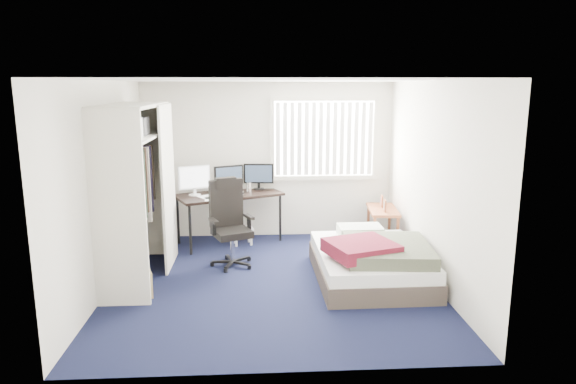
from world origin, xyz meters
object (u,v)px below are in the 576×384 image
at_px(office_chair, 230,232).
at_px(bed, 372,260).
at_px(nightstand, 383,213).
at_px(desk, 229,192).

bearing_deg(office_chair, bed, -21.50).
relative_size(office_chair, nightstand, 1.37).
bearing_deg(desk, office_chair, -86.32).
distance_m(office_chair, bed, 1.97).
bearing_deg(office_chair, desk, 93.68).
height_order(desk, bed, desk).
xyz_separation_m(desk, bed, (1.89, -1.76, -0.55)).
relative_size(desk, bed, 0.96).
height_order(nightstand, bed, nightstand).
xyz_separation_m(office_chair, bed, (1.82, -0.72, -0.20)).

